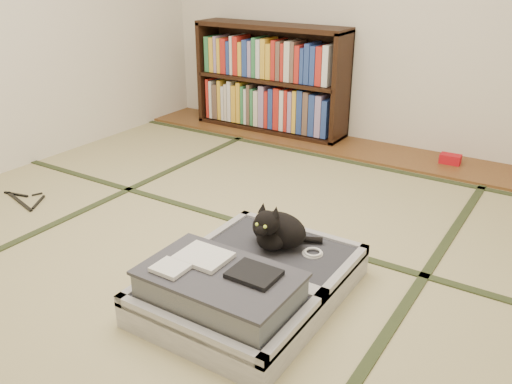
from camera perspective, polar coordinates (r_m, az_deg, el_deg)
The scene contains 9 objects.
floor at distance 2.87m, azimuth -4.63°, elevation -6.72°, with size 4.50×4.50×0.00m, color tan.
wood_strip at distance 4.48m, azimuth 10.91°, elevation 4.44°, with size 4.00×0.50×0.02m, color brown.
red_item at distance 4.30m, azimuth 19.77°, elevation 3.29°, with size 0.15×0.09×0.07m, color #B80E18.
tatami_borders at distance 3.23m, azimuth 0.63°, elevation -2.95°, with size 4.00×4.50×0.01m.
bookcase at distance 4.80m, azimuth 1.54°, elevation 11.62°, with size 1.38×0.31×0.92m.
suitcase at distance 2.45m, azimuth -1.03°, elevation -9.64°, with size 0.73×0.98×0.29m.
cat at distance 2.61m, azimuth 2.17°, elevation -4.03°, with size 0.33×0.33×0.26m.
cable_coil at distance 2.60m, azimuth 5.98°, elevation -6.39°, with size 0.10×0.10×0.02m.
hanger at distance 3.79m, azimuth -23.28°, elevation -0.73°, with size 0.40×0.23×0.01m.
Camera 1 is at (1.52, -1.96, 1.44)m, focal length 38.00 mm.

